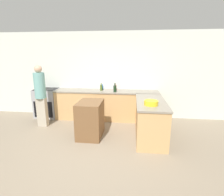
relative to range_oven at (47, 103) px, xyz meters
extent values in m
plane|color=gray|center=(1.96, -2.00, -0.46)|extent=(14.00, 14.00, 0.00)
cube|color=silver|center=(1.96, 0.33, 0.89)|extent=(8.00, 0.06, 2.70)
cube|color=tan|center=(1.96, -0.01, -0.02)|extent=(3.16, 0.61, 0.88)
cube|color=gray|center=(1.96, -0.01, 0.43)|extent=(3.19, 0.64, 0.04)
cube|color=tan|center=(3.21, -1.12, -0.02)|extent=(0.66, 1.61, 0.88)
cube|color=gray|center=(3.21, -1.12, 0.43)|extent=(0.69, 1.64, 0.04)
cube|color=#99999E|center=(0.00, 0.00, 0.00)|extent=(0.72, 0.60, 0.92)
cube|color=black|center=(0.00, -0.30, -0.14)|extent=(0.60, 0.01, 0.51)
cube|color=black|center=(0.00, 0.00, 0.46)|extent=(0.66, 0.55, 0.01)
cube|color=brown|center=(1.75, -1.26, -0.02)|extent=(0.58, 0.80, 0.88)
cylinder|color=yellow|center=(3.18, -1.48, 0.51)|extent=(0.30, 0.30, 0.10)
cylinder|color=red|center=(2.22, 0.15, 0.53)|extent=(0.08, 0.08, 0.15)
cylinder|color=red|center=(2.22, 0.15, 0.63)|extent=(0.04, 0.04, 0.06)
cylinder|color=silver|center=(2.22, -0.05, 0.55)|extent=(0.09, 0.09, 0.19)
cylinder|color=silver|center=(2.22, -0.05, 0.68)|extent=(0.04, 0.04, 0.07)
cylinder|color=#475B1E|center=(1.80, 0.01, 0.53)|extent=(0.07, 0.07, 0.16)
cylinder|color=#475B1E|center=(1.80, 0.01, 0.65)|extent=(0.03, 0.03, 0.06)
cylinder|color=#386BB7|center=(1.82, 0.14, 0.52)|extent=(0.07, 0.07, 0.13)
cylinder|color=#386BB7|center=(1.82, 0.14, 0.61)|extent=(0.03, 0.03, 0.05)
cylinder|color=black|center=(2.25, -0.17, 0.55)|extent=(0.09, 0.09, 0.19)
cylinder|color=black|center=(2.25, -0.17, 0.68)|extent=(0.04, 0.04, 0.07)
cube|color=#ADA38E|center=(0.25, -0.80, -0.05)|extent=(0.26, 0.16, 0.83)
cylinder|color=#6BA39E|center=(0.25, -0.80, 0.71)|extent=(0.29, 0.29, 0.70)
sphere|color=tan|center=(0.25, -0.80, 1.16)|extent=(0.20, 0.20, 0.20)
camera|label=1|loc=(2.76, -5.24, 1.52)|focal=28.00mm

